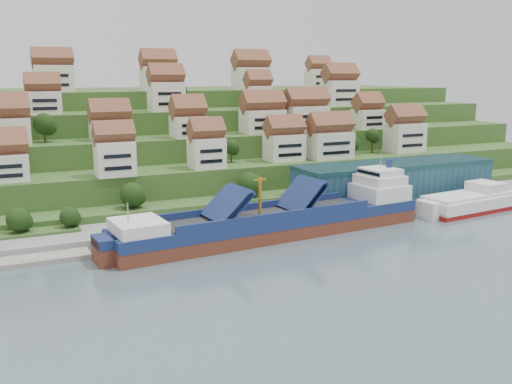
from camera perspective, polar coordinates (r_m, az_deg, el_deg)
name	(u,v)px	position (r m, az deg, el deg)	size (l,w,h in m)	color
ground	(255,241)	(128.91, -0.12, -4.89)	(300.00, 300.00, 0.00)	slate
quay	(300,213)	(150.33, 4.41, -2.08)	(180.00, 14.00, 2.20)	gray
hillside	(142,144)	(223.39, -11.36, 4.75)	(260.00, 128.00, 31.00)	#2D4C1E
hillside_village	(183,115)	(181.56, -7.26, 7.65)	(157.70, 63.86, 28.71)	white
hillside_trees	(158,151)	(161.73, -9.74, 4.03)	(140.98, 62.71, 31.20)	#1E3B13
warehouse	(394,179)	(168.31, 13.66, 1.24)	(60.00, 15.00, 10.00)	#204758
flagpole	(303,195)	(143.89, 4.77, -0.34)	(1.28, 0.16, 8.00)	gray
cargo_ship	(283,222)	(132.66, 2.67, -2.97)	(77.22, 18.18, 16.95)	brown
second_ship	(469,203)	(165.94, 20.53, -1.00)	(29.15, 13.32, 8.18)	maroon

